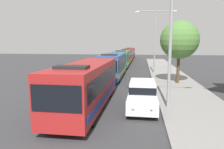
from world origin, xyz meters
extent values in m
cube|color=maroon|center=(-1.30, 9.34, 1.70)|extent=(2.50, 10.44, 2.70)
cube|color=black|center=(-0.03, 9.34, 2.05)|extent=(0.04, 9.61, 1.00)
cube|color=black|center=(-2.57, 9.34, 2.05)|extent=(0.04, 9.61, 1.00)
cube|color=black|center=(-1.30, 4.10, 2.00)|extent=(2.30, 0.04, 1.20)
cube|color=navy|center=(-0.02, 9.34, 0.90)|extent=(0.03, 9.92, 0.36)
cube|color=black|center=(-1.30, 6.21, 3.13)|extent=(1.75, 0.90, 0.16)
cylinder|color=black|center=(-0.20, 6.10, 0.50)|extent=(0.28, 1.00, 1.00)
cylinder|color=black|center=(-2.40, 6.10, 0.50)|extent=(0.28, 1.00, 1.00)
cylinder|color=black|center=(-0.20, 12.21, 0.50)|extent=(0.28, 1.00, 1.00)
cylinder|color=black|center=(-2.40, 12.21, 0.50)|extent=(0.28, 1.00, 1.00)
cube|color=#284C8C|center=(-1.30, 21.88, 1.70)|extent=(2.50, 10.56, 2.70)
cube|color=black|center=(-0.03, 21.88, 2.05)|extent=(0.04, 9.72, 1.00)
cube|color=black|center=(-2.57, 21.88, 2.05)|extent=(0.04, 9.72, 1.00)
cube|color=black|center=(-1.30, 16.58, 2.00)|extent=(2.30, 0.04, 1.20)
cube|color=gold|center=(-0.02, 21.88, 0.90)|extent=(0.03, 10.03, 0.36)
cube|color=black|center=(-1.30, 18.71, 3.13)|extent=(1.75, 0.90, 0.16)
cylinder|color=black|center=(-0.20, 18.61, 0.50)|extent=(0.28, 1.00, 1.00)
cylinder|color=black|center=(-2.40, 18.61, 0.50)|extent=(0.28, 1.00, 1.00)
cylinder|color=black|center=(-0.20, 24.78, 0.50)|extent=(0.28, 1.00, 1.00)
cylinder|color=black|center=(-2.40, 24.78, 0.50)|extent=(0.28, 1.00, 1.00)
cube|color=#33724C|center=(-1.30, 34.62, 1.70)|extent=(2.50, 10.81, 2.70)
cube|color=black|center=(-0.03, 34.62, 2.05)|extent=(0.04, 9.94, 1.00)
cube|color=black|center=(-2.57, 34.62, 2.05)|extent=(0.04, 9.94, 1.00)
cube|color=black|center=(-1.30, 29.19, 2.00)|extent=(2.30, 0.04, 1.20)
cube|color=gold|center=(-0.02, 34.62, 0.90)|extent=(0.03, 10.27, 0.36)
cube|color=black|center=(-1.30, 31.38, 3.13)|extent=(1.75, 0.90, 0.16)
cylinder|color=black|center=(-0.20, 31.27, 0.50)|extent=(0.28, 1.00, 1.00)
cylinder|color=black|center=(-2.40, 31.27, 0.50)|extent=(0.28, 1.00, 1.00)
cylinder|color=black|center=(-0.20, 37.59, 0.50)|extent=(0.28, 1.00, 1.00)
cylinder|color=black|center=(-2.40, 37.59, 0.50)|extent=(0.28, 1.00, 1.00)
cube|color=maroon|center=(-1.30, 46.71, 1.70)|extent=(2.50, 11.72, 2.70)
cube|color=black|center=(-0.03, 46.71, 2.05)|extent=(0.04, 10.79, 1.00)
cube|color=black|center=(-2.57, 46.71, 2.05)|extent=(0.04, 10.79, 1.00)
cube|color=black|center=(-1.30, 40.83, 2.00)|extent=(2.30, 0.04, 1.20)
cube|color=orange|center=(-0.02, 46.71, 0.90)|extent=(0.03, 11.14, 0.36)
cube|color=black|center=(-1.30, 43.19, 3.13)|extent=(1.75, 0.90, 0.16)
cylinder|color=black|center=(-0.20, 43.08, 0.50)|extent=(0.28, 1.00, 1.00)
cylinder|color=black|center=(-2.40, 43.08, 0.50)|extent=(0.28, 1.00, 1.00)
cylinder|color=black|center=(-0.20, 49.94, 0.50)|extent=(0.28, 1.00, 1.00)
cylinder|color=black|center=(-2.40, 49.94, 0.50)|extent=(0.28, 1.00, 1.00)
cube|color=maroon|center=(-1.30, 60.11, 1.70)|extent=(2.50, 11.01, 2.70)
cube|color=black|center=(-0.03, 60.11, 2.05)|extent=(0.04, 10.13, 1.00)
cube|color=black|center=(-2.57, 60.11, 2.05)|extent=(0.04, 10.13, 1.00)
cube|color=black|center=(-1.30, 54.59, 2.00)|extent=(2.30, 0.04, 1.20)
cube|color=navy|center=(-0.02, 60.11, 0.90)|extent=(0.03, 10.46, 0.36)
cube|color=black|center=(-1.30, 56.81, 3.13)|extent=(1.75, 0.90, 0.16)
cylinder|color=black|center=(-0.20, 56.70, 0.50)|extent=(0.28, 1.00, 1.00)
cylinder|color=black|center=(-2.40, 56.70, 0.50)|extent=(0.28, 1.00, 1.00)
cylinder|color=black|center=(-0.20, 63.14, 0.50)|extent=(0.28, 1.00, 1.00)
cylinder|color=black|center=(-2.40, 63.14, 0.50)|extent=(0.28, 1.00, 1.00)
cube|color=white|center=(2.40, 9.29, 0.70)|extent=(1.84, 4.52, 0.80)
cube|color=white|center=(2.40, 9.44, 1.50)|extent=(1.62, 2.62, 0.80)
cube|color=black|center=(2.40, 9.44, 1.50)|extent=(1.66, 2.71, 0.44)
sphere|color=#F9EFCC|center=(1.89, 7.01, 0.80)|extent=(0.18, 0.18, 0.18)
sphere|color=#F9EFCC|center=(2.91, 7.01, 0.80)|extent=(0.18, 0.18, 0.18)
cylinder|color=black|center=(1.58, 7.89, 0.35)|extent=(0.22, 0.70, 0.70)
cylinder|color=black|center=(3.22, 7.89, 0.35)|extent=(0.22, 0.70, 0.70)
cylinder|color=black|center=(1.58, 10.69, 0.35)|extent=(0.22, 0.70, 0.70)
cylinder|color=black|center=(3.22, 10.69, 0.35)|extent=(0.22, 0.70, 0.70)
cylinder|color=gray|center=(4.10, 9.56, 3.93)|extent=(0.20, 0.20, 7.56)
cylinder|color=gray|center=(4.10, 26.03, 4.62)|extent=(0.20, 0.20, 8.94)
cylinder|color=gray|center=(2.82, 26.03, 8.89)|extent=(2.56, 0.10, 0.10)
cube|color=silver|center=(1.54, 26.03, 8.81)|extent=(0.56, 0.28, 0.16)
cylinder|color=gray|center=(5.38, 26.03, 8.89)|extent=(2.56, 0.10, 0.10)
cube|color=silver|center=(6.66, 26.03, 8.81)|extent=(0.56, 0.28, 0.16)
cylinder|color=#4C3823|center=(6.20, 18.64, 1.65)|extent=(0.32, 0.32, 3.00)
sphere|color=#4C7A38|center=(6.20, 18.64, 4.75)|extent=(4.02, 4.02, 4.02)
camera|label=1|loc=(2.32, -4.01, 4.33)|focal=32.86mm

